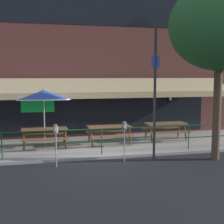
% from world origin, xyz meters
% --- Properties ---
extents(ground_plane, '(120.00, 120.00, 0.00)m').
position_xyz_m(ground_plane, '(0.00, 0.00, 0.00)').
color(ground_plane, black).
extents(patio_deck, '(15.00, 4.00, 0.10)m').
position_xyz_m(patio_deck, '(0.00, 2.00, 0.05)').
color(patio_deck, '#9E998E').
rests_on(patio_deck, ground).
extents(restaurant_building, '(15.00, 1.60, 8.52)m').
position_xyz_m(restaurant_building, '(0.00, 4.23, 4.23)').
color(restaurant_building, brown).
rests_on(restaurant_building, ground).
extents(patio_railing, '(13.84, 0.04, 0.97)m').
position_xyz_m(patio_railing, '(0.00, 0.30, 0.80)').
color(patio_railing, '#194723').
rests_on(patio_railing, patio_deck).
extents(picnic_table_left, '(1.80, 1.42, 0.76)m').
position_xyz_m(picnic_table_left, '(-2.00, 1.91, 0.71)').
color(picnic_table_left, brown).
rests_on(picnic_table_left, patio_deck).
extents(picnic_table_centre, '(1.80, 1.42, 0.76)m').
position_xyz_m(picnic_table_centre, '(0.66, 1.95, 0.71)').
color(picnic_table_centre, brown).
rests_on(picnic_table_centre, patio_deck).
extents(picnic_table_right, '(1.80, 1.42, 0.76)m').
position_xyz_m(picnic_table_right, '(3.31, 2.23, 0.71)').
color(picnic_table_right, brown).
rests_on(picnic_table_right, patio_deck).
extents(patio_umbrella_left, '(2.14, 2.14, 2.38)m').
position_xyz_m(patio_umbrella_left, '(-2.00, 2.13, 2.18)').
color(patio_umbrella_left, '#B7B2A8').
rests_on(patio_umbrella_left, patio_deck).
extents(parking_meter_near, '(0.15, 0.16, 1.42)m').
position_xyz_m(parking_meter_near, '(-1.68, -0.57, 1.15)').
color(parking_meter_near, gray).
rests_on(parking_meter_near, ground).
extents(parking_meter_far, '(0.15, 0.16, 1.42)m').
position_xyz_m(parking_meter_far, '(0.64, -0.48, 1.15)').
color(parking_meter_far, gray).
rests_on(parking_meter_far, ground).
extents(street_sign_pole, '(0.28, 0.09, 4.79)m').
position_xyz_m(street_sign_pole, '(1.74, -0.45, 2.45)').
color(street_sign_pole, '#2D2D33').
rests_on(street_sign_pole, ground).
extents(street_tree_curbside, '(3.56, 3.20, 6.69)m').
position_xyz_m(street_tree_curbside, '(3.99, -0.97, 4.83)').
color(street_tree_curbside, brown).
rests_on(street_tree_curbside, ground).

